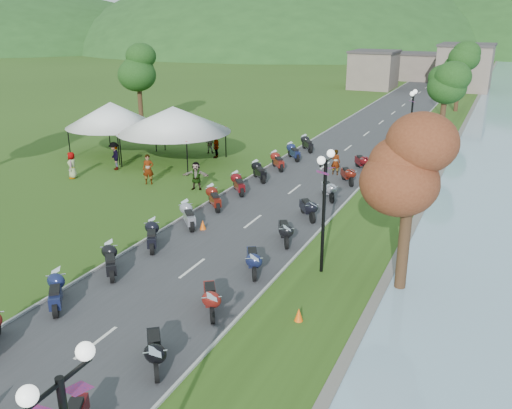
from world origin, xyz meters
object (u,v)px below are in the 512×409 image
at_px(pedestrian_a, 149,184).
at_px(pedestrian_b, 210,153).
at_px(pedestrian_c, 116,170).
at_px(vendor_tent_main, 174,134).

distance_m(pedestrian_a, pedestrian_b, 8.71).
distance_m(pedestrian_a, pedestrian_c, 4.45).
relative_size(vendor_tent_main, pedestrian_a, 2.85).
bearing_deg(pedestrian_b, vendor_tent_main, 64.00).
height_order(pedestrian_a, pedestrian_c, pedestrian_c).
relative_size(vendor_tent_main, pedestrian_b, 3.55).
xyz_separation_m(vendor_tent_main, pedestrian_a, (1.49, -5.36, -2.00)).
bearing_deg(pedestrian_b, pedestrian_a, 83.74).
distance_m(vendor_tent_main, pedestrian_c, 4.81).
relative_size(pedestrian_b, pedestrian_c, 0.79).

